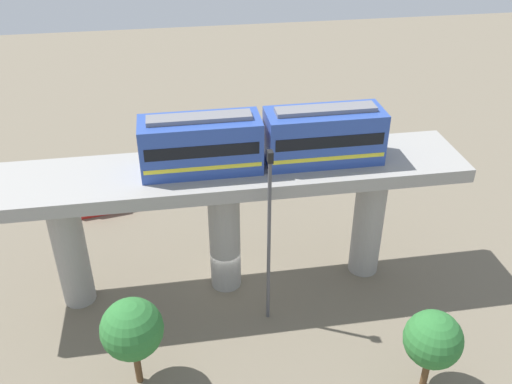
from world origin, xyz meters
The scene contains 8 objects.
ground_plane centered at (0.00, 0.00, 0.00)m, with size 120.00×120.00×0.00m, color #706654.
viaduct centered at (0.00, 0.00, 6.33)m, with size 5.20×28.00×8.51m.
train centered at (0.00, -2.34, 10.04)m, with size 2.64×13.55×3.24m.
parked_car_black centered at (12.38, -4.15, 0.74)m, with size 2.25×4.37×1.76m.
parked_car_red centered at (10.07, 8.20, 0.74)m, with size 2.50×4.45×1.76m.
tree_near_viaduct centered at (-9.67, -9.16, 3.33)m, with size 2.92×2.92×4.82m.
tree_mid_lot centered at (-6.98, 5.39, 3.71)m, with size 3.14×3.14×5.31m.
signal_post centered at (-3.40, -2.09, 6.09)m, with size 0.44×0.28×11.11m.
Camera 1 is at (-27.72, 2.59, 24.07)m, focal length 39.62 mm.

